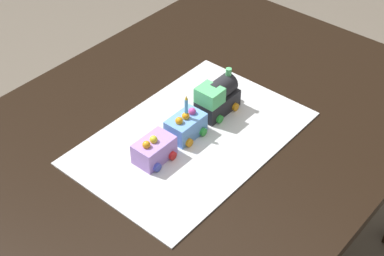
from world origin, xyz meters
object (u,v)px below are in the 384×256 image
at_px(cake_locomotive, 217,97).
at_px(birthday_candle, 186,104).
at_px(dining_table, 196,155).
at_px(cake_car_hopper_sky_blue, 186,126).
at_px(cake_car_caboose_lavender, 154,150).

xyz_separation_m(cake_locomotive, birthday_candle, (0.13, 0.00, 0.05)).
bearing_deg(cake_locomotive, dining_table, -5.57).
xyz_separation_m(dining_table, birthday_candle, (0.05, 0.01, 0.21)).
relative_size(cake_locomotive, cake_car_hopper_sky_blue, 1.40).
height_order(dining_table, cake_car_caboose_lavender, cake_car_caboose_lavender).
bearing_deg(cake_car_caboose_lavender, birthday_candle, -180.00).
relative_size(cake_car_caboose_lavender, birthday_candle, 1.88).
bearing_deg(cake_car_hopper_sky_blue, dining_table, -171.30).
height_order(cake_locomotive, cake_car_caboose_lavender, cake_locomotive).
relative_size(cake_locomotive, cake_car_caboose_lavender, 1.40).
bearing_deg(cake_car_caboose_lavender, cake_locomotive, -180.00).
xyz_separation_m(cake_car_caboose_lavender, birthday_candle, (-0.12, -0.00, 0.07)).
distance_m(dining_table, birthday_candle, 0.21).
distance_m(cake_locomotive, cake_car_hopper_sky_blue, 0.13).
bearing_deg(dining_table, cake_locomotive, 174.43).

